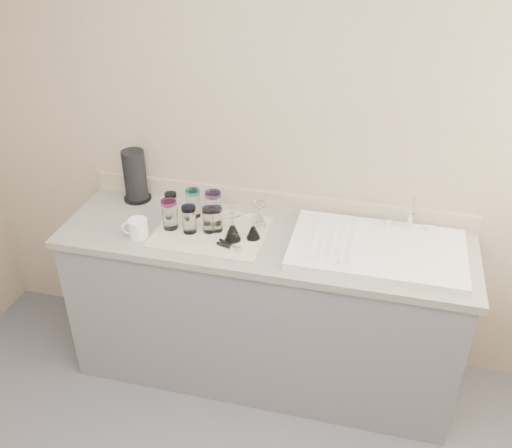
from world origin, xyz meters
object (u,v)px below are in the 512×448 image
(tumbler_magenta, at_px, (170,214))
(tumbler_blue, at_px, (189,219))
(tumbler_teal, at_px, (171,204))
(tumbler_purple, at_px, (213,206))
(sink_unit, at_px, (378,248))
(goblet_back_right, at_px, (259,218))
(paper_towel_roll, at_px, (135,176))
(tumbler_lavender, at_px, (209,220))
(goblet_front_right, at_px, (253,230))
(tumbler_extra, at_px, (216,219))
(goblet_front_left, at_px, (233,230))
(white_mug, at_px, (137,228))
(can_opener, at_px, (229,246))
(tumbler_cyan, at_px, (193,203))

(tumbler_magenta, bearing_deg, tumbler_blue, -6.42)
(tumbler_teal, relative_size, tumbler_magenta, 0.81)
(tumbler_teal, height_order, tumbler_purple, tumbler_purple)
(sink_unit, height_order, goblet_back_right, sink_unit)
(paper_towel_roll, bearing_deg, tumbler_blue, -33.21)
(tumbler_lavender, distance_m, goblet_front_right, 0.23)
(tumbler_extra, xyz_separation_m, goblet_front_left, (0.10, -0.06, -0.01))
(sink_unit, height_order, tumbler_teal, sink_unit)
(white_mug, bearing_deg, goblet_front_right, 11.94)
(tumbler_blue, bearing_deg, goblet_front_left, -4.28)
(tumbler_blue, xyz_separation_m, goblet_front_right, (0.32, 0.02, -0.03))
(sink_unit, distance_m, goblet_front_right, 0.60)
(tumbler_magenta, relative_size, tumbler_extra, 1.20)
(sink_unit, bearing_deg, tumbler_magenta, -177.49)
(goblet_back_right, bearing_deg, tumbler_purple, -178.42)
(tumbler_purple, bearing_deg, tumbler_blue, -122.78)
(goblet_front_left, xyz_separation_m, can_opener, (0.00, -0.07, -0.04))
(tumbler_cyan, height_order, can_opener, tumbler_cyan)
(tumbler_purple, distance_m, goblet_front_right, 0.26)
(tumbler_teal, relative_size, tumbler_extra, 0.98)
(can_opener, bearing_deg, tumbler_blue, 158.81)
(tumbler_purple, height_order, goblet_back_right, tumbler_purple)
(goblet_front_left, relative_size, white_mug, 1.08)
(tumbler_teal, distance_m, goblet_back_right, 0.47)
(tumbler_extra, distance_m, paper_towel_roll, 0.57)
(sink_unit, bearing_deg, goblet_front_left, -173.90)
(tumbler_magenta, relative_size, paper_towel_roll, 0.54)
(white_mug, relative_size, paper_towel_roll, 0.49)
(tumbler_extra, distance_m, goblet_front_left, 0.12)
(tumbler_blue, bearing_deg, tumbler_magenta, 173.58)
(tumbler_blue, distance_m, tumbler_extra, 0.13)
(sink_unit, height_order, goblet_front_left, sink_unit)
(sink_unit, distance_m, tumbler_purple, 0.84)
(tumbler_lavender, bearing_deg, can_opener, -40.20)
(tumbler_magenta, relative_size, goblet_front_right, 1.22)
(tumbler_purple, distance_m, tumbler_lavender, 0.11)
(goblet_front_left, height_order, paper_towel_roll, paper_towel_roll)
(goblet_front_right, bearing_deg, can_opener, -129.19)
(tumbler_extra, bearing_deg, tumbler_blue, -160.88)
(tumbler_teal, distance_m, tumbler_lavender, 0.26)
(tumbler_purple, relative_size, goblet_front_right, 1.29)
(tumbler_extra, xyz_separation_m, can_opener, (0.11, -0.13, -0.06))
(tumbler_purple, height_order, tumbler_blue, tumbler_purple)
(sink_unit, bearing_deg, paper_towel_roll, 171.20)
(goblet_front_left, bearing_deg, white_mug, -170.27)
(paper_towel_roll, bearing_deg, tumbler_purple, -15.12)
(tumbler_magenta, bearing_deg, tumbler_lavender, 4.27)
(tumbler_cyan, xyz_separation_m, can_opener, (0.26, -0.24, -0.07))
(sink_unit, xyz_separation_m, goblet_back_right, (-0.60, 0.08, 0.03))
(sink_unit, height_order, goblet_front_right, sink_unit)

